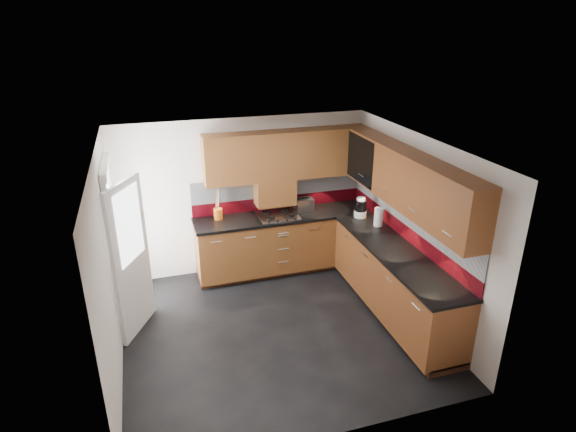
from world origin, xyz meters
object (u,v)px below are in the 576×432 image
object	(u,v)px
food_processor	(360,208)
toaster	(304,205)
gas_hob	(278,215)
utensil_pot	(218,213)

from	to	relation	value
food_processor	toaster	bearing A→B (deg)	146.93
gas_hob	toaster	bearing A→B (deg)	11.68
utensil_pot	food_processor	distance (m)	2.13
gas_hob	food_processor	size ratio (longest dim) A/B	1.91
gas_hob	utensil_pot	size ratio (longest dim) A/B	1.25
gas_hob	toaster	xyz separation A→B (m)	(0.44, 0.09, 0.09)
gas_hob	utensil_pot	distance (m)	0.90
gas_hob	food_processor	distance (m)	1.24
toaster	food_processor	size ratio (longest dim) A/B	1.00
toaster	food_processor	distance (m)	0.88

